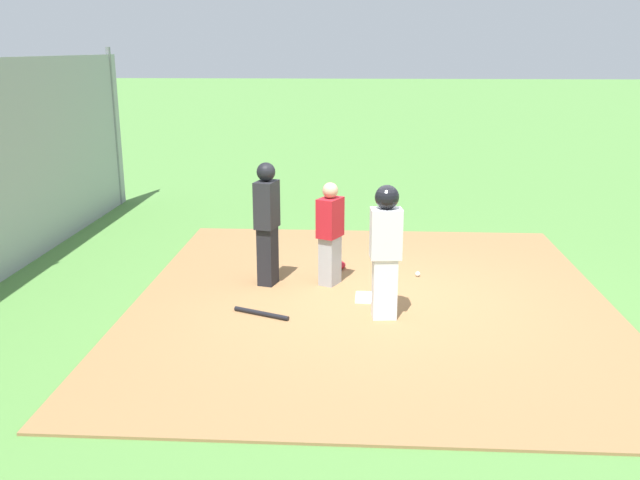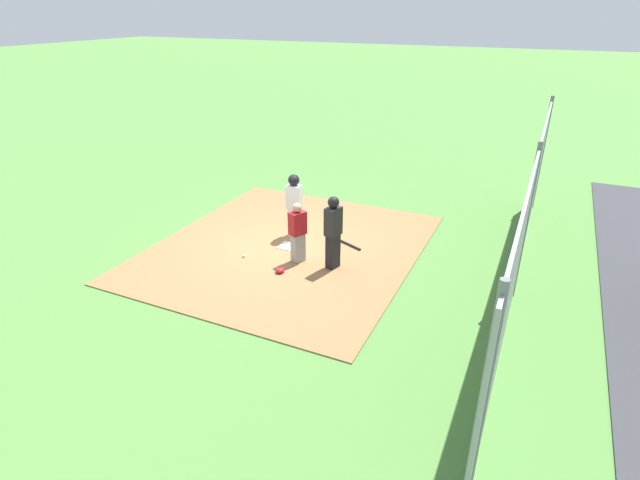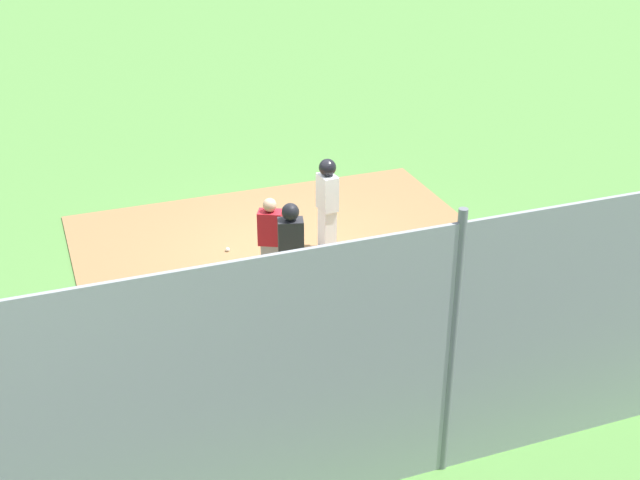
{
  "view_description": "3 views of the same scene",
  "coord_description": "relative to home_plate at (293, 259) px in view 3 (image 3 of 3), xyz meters",
  "views": [
    {
      "loc": [
        8.83,
        -0.18,
        3.33
      ],
      "look_at": [
        0.26,
        -0.69,
        0.92
      ],
      "focal_mm": 38.51,
      "sensor_mm": 36.0,
      "label": 1
    },
    {
      "loc": [
        -10.1,
        -5.62,
        5.67
      ],
      "look_at": [
        -0.54,
        -1.16,
        0.68
      ],
      "focal_mm": 28.03,
      "sensor_mm": 36.0,
      "label": 2
    },
    {
      "loc": [
        -4.0,
        -12.14,
        6.84
      ],
      "look_at": [
        0.04,
        -1.23,
        0.99
      ],
      "focal_mm": 47.14,
      "sensor_mm": 36.0,
      "label": 3
    }
  ],
  "objects": [
    {
      "name": "ground_plane",
      "position": [
        0.0,
        0.0,
        -0.04
      ],
      "size": [
        140.0,
        140.0,
        0.0
      ],
      "primitive_type": "plane",
      "color": "#51843D"
    },
    {
      "name": "dirt_infield",
      "position": [
        0.0,
        0.0,
        -0.03
      ],
      "size": [
        7.2,
        6.4,
        0.03
      ],
      "primitive_type": "cube",
      "color": "olive",
      "rests_on": "ground_plane"
    },
    {
      "name": "home_plate",
      "position": [
        0.0,
        0.0,
        0.0
      ],
      "size": [
        0.45,
        0.45,
        0.02
      ],
      "primitive_type": "cube",
      "rotation": [
        0.0,
        0.0,
        -0.03
      ],
      "color": "white",
      "rests_on": "dirt_infield"
    },
    {
      "name": "catcher",
      "position": [
        -0.57,
        -0.6,
        0.75
      ],
      "size": [
        0.46,
        0.4,
        1.49
      ],
      "rotation": [
        0.0,
        0.0,
        1.11
      ],
      "color": "#9E9EA3",
      "rests_on": "dirt_infield"
    },
    {
      "name": "umpire",
      "position": [
        -0.52,
        -1.49,
        0.93
      ],
      "size": [
        0.43,
        0.35,
        1.77
      ],
      "rotation": [
        0.0,
        0.0,
        1.31
      ],
      "color": "black",
      "rests_on": "dirt_infield"
    },
    {
      "name": "runner",
      "position": [
        0.68,
        0.15,
        0.98
      ],
      "size": [
        0.3,
        0.4,
        1.71
      ],
      "rotation": [
        0.0,
        0.0,
        3.24
      ],
      "color": "silver",
      "rests_on": "dirt_infield"
    },
    {
      "name": "baseball_bat",
      "position": [
        0.71,
        -1.42,
        0.02
      ],
      "size": [
        0.37,
        0.75,
        0.06
      ],
      "primitive_type": "cylinder",
      "rotation": [
        0.0,
        1.57,
        4.3
      ],
      "color": "black",
      "rests_on": "dirt_infield"
    },
    {
      "name": "catcher_mask",
      "position": [
        -1.28,
        -0.49,
        0.05
      ],
      "size": [
        0.24,
        0.2,
        0.12
      ],
      "primitive_type": "ellipsoid",
      "color": "#B21923",
      "rests_on": "dirt_infield"
    },
    {
      "name": "baseball",
      "position": [
        -0.98,
        0.7,
        0.03
      ],
      "size": [
        0.07,
        0.07,
        0.07
      ],
      "primitive_type": "sphere",
      "color": "white",
      "rests_on": "dirt_infield"
    },
    {
      "name": "backstop_fence",
      "position": [
        0.0,
        -5.48,
        1.56
      ],
      "size": [
        12.0,
        0.1,
        3.35
      ],
      "color": "#93999E",
      "rests_on": "ground_plane"
    }
  ]
}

